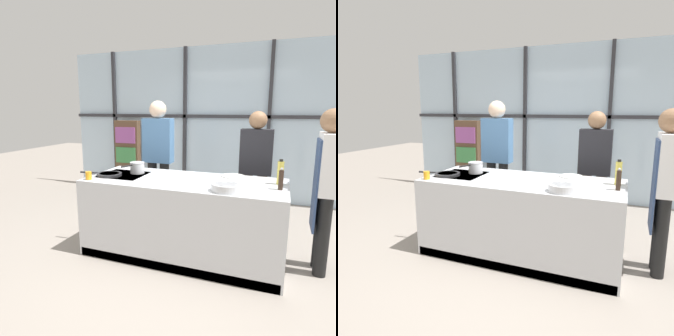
% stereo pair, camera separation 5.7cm
% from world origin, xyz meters
% --- Properties ---
extents(ground_plane, '(18.00, 18.00, 0.00)m').
position_xyz_m(ground_plane, '(0.00, 0.00, 0.00)').
color(ground_plane, gray).
extents(back_window_wall, '(6.40, 0.10, 2.80)m').
position_xyz_m(back_window_wall, '(0.00, 2.44, 1.40)').
color(back_window_wall, silver).
rests_on(back_window_wall, ground_plane).
extents(bookshelf, '(0.52, 0.19, 1.44)m').
position_xyz_m(bookshelf, '(-1.95, 2.26, 0.72)').
color(bookshelf, brown).
rests_on(bookshelf, ground_plane).
extents(demo_island, '(2.23, 0.95, 0.89)m').
position_xyz_m(demo_island, '(-0.00, -0.00, 0.44)').
color(demo_island, silver).
rests_on(demo_island, ground_plane).
extents(chef, '(0.24, 0.40, 1.68)m').
position_xyz_m(chef, '(1.45, 0.12, 0.97)').
color(chef, black).
rests_on(chef, ground_plane).
extents(spectator_far_left, '(0.44, 0.25, 1.79)m').
position_xyz_m(spectator_far_left, '(-0.70, 0.91, 1.03)').
color(spectator_far_left, black).
rests_on(spectator_far_left, ground_plane).
extents(spectator_center_left, '(0.41, 0.23, 1.65)m').
position_xyz_m(spectator_center_left, '(0.70, 0.91, 0.95)').
color(spectator_center_left, '#47382D').
rests_on(spectator_center_left, ground_plane).
extents(frying_pan, '(0.54, 0.30, 0.03)m').
position_xyz_m(frying_pan, '(-0.91, -0.13, 0.91)').
color(frying_pan, '#232326').
rests_on(frying_pan, demo_island).
extents(saucepan, '(0.20, 0.32, 0.14)m').
position_xyz_m(saucepan, '(-0.65, 0.12, 0.96)').
color(saucepan, silver).
rests_on(saucepan, demo_island).
extents(white_plate, '(0.28, 0.28, 0.01)m').
position_xyz_m(white_plate, '(0.49, 0.35, 0.90)').
color(white_plate, white).
rests_on(white_plate, demo_island).
extents(mixing_bowl, '(0.28, 0.28, 0.07)m').
position_xyz_m(mixing_bowl, '(0.53, -0.31, 0.93)').
color(mixing_bowl, silver).
rests_on(mixing_bowl, demo_island).
extents(oil_bottle, '(0.07, 0.07, 0.27)m').
position_xyz_m(oil_bottle, '(1.01, 0.17, 1.02)').
color(oil_bottle, '#E0CC4C').
rests_on(oil_bottle, demo_island).
extents(pepper_grinder, '(0.05, 0.05, 0.22)m').
position_xyz_m(pepper_grinder, '(1.02, -0.06, 0.99)').
color(pepper_grinder, '#332319').
rests_on(pepper_grinder, demo_island).
extents(juice_glass_near, '(0.07, 0.07, 0.09)m').
position_xyz_m(juice_glass_near, '(-1.01, -0.38, 0.94)').
color(juice_glass_near, orange).
rests_on(juice_glass_near, demo_island).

